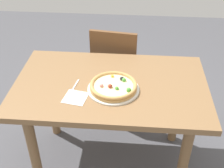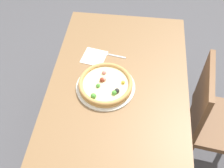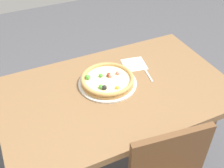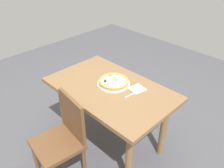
% 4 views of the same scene
% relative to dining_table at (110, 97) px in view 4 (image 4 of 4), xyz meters
% --- Properties ---
extents(ground_plane, '(6.00, 6.00, 0.00)m').
position_rel_dining_table_xyz_m(ground_plane, '(0.00, 0.00, -0.64)').
color(ground_plane, '#4C4C51').
extents(dining_table, '(1.29, 0.80, 0.75)m').
position_rel_dining_table_xyz_m(dining_table, '(0.00, 0.00, 0.00)').
color(dining_table, olive).
rests_on(dining_table, ground).
extents(chair_near, '(0.45, 0.45, 0.89)m').
position_rel_dining_table_xyz_m(chair_near, '(0.01, -0.61, -0.15)').
color(chair_near, brown).
rests_on(chair_near, ground).
extents(plate, '(0.34, 0.34, 0.01)m').
position_rel_dining_table_xyz_m(plate, '(-0.02, 0.07, 0.12)').
color(plate, silver).
rests_on(plate, dining_table).
extents(pizza, '(0.31, 0.31, 0.05)m').
position_rel_dining_table_xyz_m(pizza, '(-0.03, 0.07, 0.14)').
color(pizza, tan).
rests_on(pizza, plate).
extents(fork, '(0.04, 0.17, 0.00)m').
position_rel_dining_table_xyz_m(fork, '(0.24, 0.07, 0.11)').
color(fork, silver).
rests_on(fork, dining_table).
extents(napkin, '(0.16, 0.16, 0.00)m').
position_rel_dining_table_xyz_m(napkin, '(0.21, 0.17, 0.11)').
color(napkin, white).
rests_on(napkin, dining_table).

